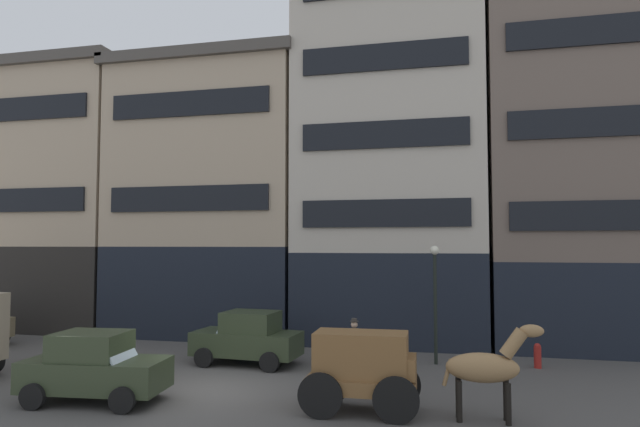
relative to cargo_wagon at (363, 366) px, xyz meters
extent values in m
plane|color=#4C4947|center=(-4.69, 0.90, -1.15)|extent=(120.00, 120.00, 0.00)
cube|color=black|center=(-16.93, 10.79, 0.88)|extent=(7.24, 5.76, 4.06)
cube|color=tan|center=(-16.93, 10.79, 7.24)|extent=(7.24, 5.76, 8.67)
cube|color=#47423D|center=(-16.93, 10.79, 11.82)|extent=(7.74, 6.26, 0.50)
cube|color=black|center=(-16.93, 7.85, 5.08)|extent=(6.08, 0.12, 1.10)
cube|color=black|center=(-16.93, 7.85, 9.41)|extent=(6.08, 0.12, 1.10)
cube|color=black|center=(-8.78, 10.79, 0.88)|extent=(8.75, 5.76, 4.06)
cube|color=tan|center=(-8.78, 10.79, 7.07)|extent=(8.75, 5.76, 8.32)
cube|color=#47423D|center=(-8.78, 10.79, 11.48)|extent=(9.25, 6.26, 0.50)
cube|color=black|center=(-8.78, 7.85, 4.99)|extent=(7.35, 0.12, 1.10)
cube|color=black|center=(-8.78, 7.85, 9.15)|extent=(7.35, 0.12, 1.10)
cube|color=black|center=(-0.29, 10.79, 0.76)|extent=(7.93, 5.76, 3.82)
cube|color=#B7AD9E|center=(-0.29, 10.79, 8.98)|extent=(7.93, 5.76, 12.62)
cube|color=black|center=(-0.29, 7.85, 4.25)|extent=(6.66, 0.12, 1.10)
cube|color=black|center=(-0.29, 7.85, 7.40)|extent=(6.66, 0.12, 1.10)
cube|color=black|center=(-0.29, 7.85, 10.56)|extent=(6.66, 0.12, 1.10)
cube|color=black|center=(7.49, 10.79, 0.60)|extent=(7.34, 5.76, 3.50)
cube|color=#66564C|center=(7.49, 10.79, 9.22)|extent=(7.34, 5.76, 13.75)
cube|color=black|center=(7.49, 7.85, 4.07)|extent=(6.17, 0.12, 1.10)
cube|color=black|center=(7.49, 7.85, 7.51)|extent=(6.17, 0.12, 1.10)
cube|color=black|center=(7.49, 7.85, 10.94)|extent=(6.17, 0.12, 1.10)
cube|color=brown|center=(-0.05, 0.00, -0.45)|extent=(2.73, 1.36, 0.36)
cube|color=brown|center=(-0.05, 0.00, 0.28)|extent=(2.32, 1.15, 1.10)
cube|color=brown|center=(1.10, 0.02, 0.03)|extent=(0.42, 1.05, 0.50)
cylinder|color=black|center=(0.83, 0.73, -0.60)|extent=(1.10, 0.10, 1.10)
cylinder|color=black|center=(0.86, -0.69, -0.60)|extent=(1.10, 0.10, 1.10)
cylinder|color=black|center=(-0.97, 0.69, -0.60)|extent=(1.10, 0.10, 1.10)
cylinder|color=black|center=(-0.94, -0.73, -0.60)|extent=(1.10, 0.10, 1.10)
ellipsoid|color=#937047|center=(2.85, 0.00, 0.10)|extent=(1.71, 0.63, 0.70)
cylinder|color=#937047|center=(3.57, 0.01, 0.70)|extent=(0.67, 0.33, 0.76)
ellipsoid|color=#937047|center=(3.97, 0.02, 1.00)|extent=(0.56, 0.25, 0.30)
cylinder|color=#937047|center=(2.04, -0.02, -0.05)|extent=(0.27, 0.11, 0.65)
cylinder|color=black|center=(3.39, 0.19, -0.67)|extent=(0.14, 0.14, 0.95)
cylinder|color=black|center=(3.40, -0.17, -0.67)|extent=(0.14, 0.14, 0.95)
cylinder|color=black|center=(2.30, 0.17, -0.67)|extent=(0.14, 0.14, 0.95)
cylinder|color=black|center=(2.30, -0.19, -0.67)|extent=(0.14, 0.14, 0.95)
cube|color=#2D3823|center=(-7.05, -0.69, -0.42)|extent=(3.83, 1.93, 0.80)
cube|color=#2D3823|center=(-7.20, -0.71, 0.33)|extent=(1.92, 1.60, 0.70)
cube|color=silver|center=(-6.35, -0.63, 0.20)|extent=(0.45, 1.34, 0.56)
cylinder|color=black|center=(-5.93, 0.25, -0.82)|extent=(0.67, 0.24, 0.66)
cylinder|color=black|center=(-5.78, -1.42, -0.82)|extent=(0.67, 0.24, 0.66)
cylinder|color=black|center=(-8.32, 0.03, -0.82)|extent=(0.67, 0.24, 0.66)
cylinder|color=black|center=(-8.17, -1.64, -0.82)|extent=(0.67, 0.24, 0.66)
cylinder|color=black|center=(-16.20, 5.93, -0.82)|extent=(0.66, 0.19, 0.66)
cube|color=#2D3823|center=(-4.74, 4.42, -0.42)|extent=(3.81, 1.86, 0.80)
cube|color=#2D3823|center=(-4.59, 4.41, 0.33)|extent=(1.90, 1.57, 0.70)
cube|color=silver|center=(-5.43, 4.47, 0.20)|extent=(0.43, 1.33, 0.56)
cylinder|color=black|center=(-5.99, 3.67, -0.82)|extent=(0.67, 0.23, 0.66)
cylinder|color=black|center=(-5.87, 5.35, -0.82)|extent=(0.67, 0.23, 0.66)
cylinder|color=black|center=(-3.60, 3.50, -0.82)|extent=(0.67, 0.23, 0.66)
cylinder|color=black|center=(-3.48, 5.17, -0.82)|extent=(0.67, 0.23, 0.66)
cylinder|color=#38332D|center=(-0.94, 3.76, -0.72)|extent=(0.16, 0.16, 0.85)
cylinder|color=#38332D|center=(-0.74, 3.76, -0.72)|extent=(0.16, 0.16, 0.85)
cylinder|color=#38332D|center=(-0.84, 3.76, 0.01)|extent=(0.50, 0.50, 0.62)
sphere|color=tan|center=(-0.84, 3.76, 0.45)|extent=(0.22, 0.22, 0.22)
cylinder|color=#38332D|center=(-0.84, 3.76, 0.55)|extent=(0.28, 0.28, 0.02)
cylinder|color=#38332D|center=(-0.84, 3.76, 0.60)|extent=(0.18, 0.18, 0.09)
cylinder|color=black|center=(1.68, 5.95, 0.75)|extent=(0.12, 0.12, 3.80)
sphere|color=silver|center=(1.68, 5.95, 2.81)|extent=(0.32, 0.32, 0.32)
cylinder|color=maroon|center=(5.03, 6.11, -0.80)|extent=(0.24, 0.24, 0.70)
sphere|color=maroon|center=(5.03, 6.11, -0.43)|extent=(0.22, 0.22, 0.22)
camera|label=1|loc=(2.00, -13.52, 3.03)|focal=30.33mm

